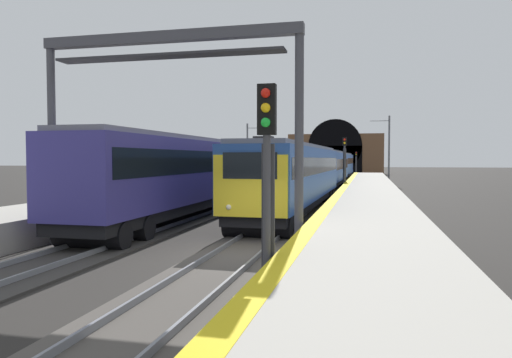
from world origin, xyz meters
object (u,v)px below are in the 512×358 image
Objects in this scene: railway_signal_near at (267,170)px; railway_signal_far at (356,161)px; train_adjacent_platform at (263,166)px; railway_signal_mid at (344,160)px; catenary_mast_near at (389,149)px; overhead_signal_gantry at (167,85)px; catenary_mast_far at (248,152)px; train_main_approaching at (326,168)px.

railway_signal_near is 75.90m from railway_signal_far.
railway_signal_far is at bearing -9.20° from train_adjacent_platform.
catenary_mast_near is (16.40, -4.44, 1.32)m from railway_signal_mid.
overhead_signal_gantry is 46.86m from catenary_mast_far.
railway_signal_near is (-36.20, -1.87, 0.63)m from train_main_approaching.
train_main_approaching is 1.03× the size of train_adjacent_platform.
catenary_mast_near is (44.83, -8.90, -1.29)m from overhead_signal_gantry.
catenary_mast_near is 17.83m from catenary_mast_far.
railway_signal_mid is at bearing 0.00° from railway_signal_far.
overhead_signal_gantry is (-26.76, -2.59, 3.14)m from train_adjacent_platform.
train_adjacent_platform is at bearing -76.66° from railway_signal_mid.
catenary_mast_near is (49.94, -4.44, 1.40)m from railway_signal_near.
railway_signal_near is 0.60× the size of catenary_mast_far.
railway_signal_mid is 22.07m from catenary_mast_far.
train_adjacent_platform reaches higher than train_main_approaching.
catenary_mast_far is (1.15, 17.79, -0.28)m from catenary_mast_near.
catenary_mast_near reaches higher than railway_signal_near.
railway_signal_far is at bearing 178.53° from train_main_approaching.
overhead_signal_gantry is at bearing 168.77° from catenary_mast_near.
train_main_approaching is at bearing -50.18° from train_adjacent_platform.
railway_signal_far is 0.52× the size of catenary_mast_near.
railway_signal_far is 26.38m from catenary_mast_near.
railway_signal_mid reaches higher than train_main_approaching.
railway_signal_near is at bearing 0.00° from railway_signal_far.
catenary_mast_near is at bearing -11.23° from overhead_signal_gantry.
railway_signal_far is at bearing 9.72° from catenary_mast_near.
railway_signal_near is 33.54m from railway_signal_mid.
railway_signal_near is 0.56× the size of catenary_mast_near.
overhead_signal_gantry reaches higher than railway_signal_far.
train_adjacent_platform is at bearing -48.84° from train_main_approaching.
train_adjacent_platform is at bearing 147.56° from catenary_mast_near.
train_main_approaching is 31.37m from overhead_signal_gantry.
catenary_mast_far is at bearing -141.14° from train_main_approaching.
railway_signal_far is (42.35, 0.00, -0.36)m from railway_signal_mid.
catenary_mast_far reaches higher than train_main_approaching.
train_main_approaching is 15.26m from catenary_mast_near.
railway_signal_far is at bearing -180.00° from railway_signal_mid.
railway_signal_near is 1.08× the size of railway_signal_far.
overhead_signal_gantry is at bearing -174.59° from train_adjacent_platform.
train_main_approaching is 3.33m from railway_signal_mid.
train_adjacent_platform reaches higher than railway_signal_far.
railway_signal_near is at bearing 174.92° from catenary_mast_near.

